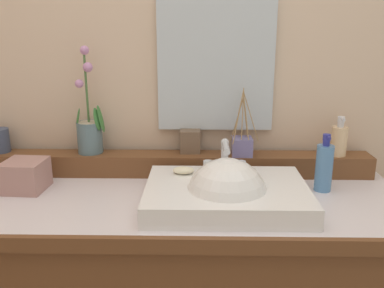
% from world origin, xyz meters
% --- Properties ---
extents(wall_back, '(3.05, 0.20, 2.58)m').
position_xyz_m(wall_back, '(0.00, 0.38, 1.29)').
color(wall_back, beige).
rests_on(wall_back, ground).
extents(back_ledge, '(1.44, 0.10, 0.08)m').
position_xyz_m(back_ledge, '(0.00, 0.21, 0.93)').
color(back_ledge, brown).
rests_on(back_ledge, vanity_cabinet).
extents(sink_basin, '(0.49, 0.36, 0.28)m').
position_xyz_m(sink_basin, '(0.18, -0.06, 0.92)').
color(sink_basin, white).
rests_on(sink_basin, vanity_cabinet).
extents(soap_bar, '(0.07, 0.04, 0.02)m').
position_xyz_m(soap_bar, '(0.04, 0.05, 0.96)').
color(soap_bar, beige).
rests_on(soap_bar, sink_basin).
extents(potted_plant, '(0.12, 0.09, 0.39)m').
position_xyz_m(potted_plant, '(-0.31, 0.22, 1.06)').
color(potted_plant, slate).
rests_on(potted_plant, back_ledge).
extents(soap_dispenser, '(0.06, 0.06, 0.14)m').
position_xyz_m(soap_dispenser, '(0.59, 0.20, 1.03)').
color(soap_dispenser, '#E2BD8C').
rests_on(soap_dispenser, back_ledge).
extents(tumbler_cup, '(0.07, 0.07, 0.09)m').
position_xyz_m(tumbler_cup, '(-0.64, 0.23, 1.01)').
color(tumbler_cup, '#3D465E').
rests_on(tumbler_cup, back_ledge).
extents(reed_diffuser, '(0.10, 0.09, 0.24)m').
position_xyz_m(reed_diffuser, '(0.25, 0.20, 1.00)').
color(reed_diffuser, slate).
rests_on(reed_diffuser, back_ledge).
extents(trinket_box, '(0.07, 0.06, 0.08)m').
position_xyz_m(trinket_box, '(0.06, 0.23, 1.01)').
color(trinket_box, brown).
rests_on(trinket_box, back_ledge).
extents(lotion_bottle, '(0.06, 0.06, 0.19)m').
position_xyz_m(lotion_bottle, '(0.51, 0.06, 0.97)').
color(lotion_bottle, '#5182B2').
rests_on(lotion_bottle, vanity_cabinet).
extents(tissue_box, '(0.14, 0.14, 0.10)m').
position_xyz_m(tissue_box, '(-0.49, 0.05, 0.94)').
color(tissue_box, tan).
rests_on(tissue_box, vanity_cabinet).
extents(mirror, '(0.42, 0.02, 0.47)m').
position_xyz_m(mirror, '(0.15, 0.27, 1.28)').
color(mirror, silver).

